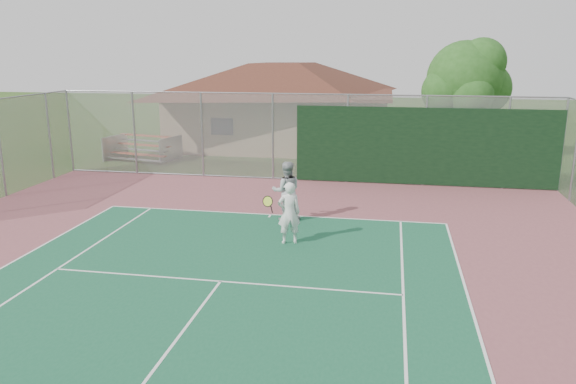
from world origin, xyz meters
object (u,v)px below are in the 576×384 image
object	(u,v)px
tree	(467,82)
player_white_front	(289,213)
clubhouse	(283,96)
bleachers	(142,147)
player_grey_back	(286,192)

from	to	relation	value
tree	player_white_front	world-z (taller)	tree
clubhouse	player_white_front	size ratio (longest dim) A/B	7.26
bleachers	player_white_front	xyz separation A→B (m)	(9.16, -10.73, 0.27)
bleachers	player_white_front	distance (m)	14.11
bleachers	player_grey_back	distance (m)	12.24
tree	clubhouse	bearing A→B (deg)	160.84
tree	player_grey_back	bearing A→B (deg)	-120.96
clubhouse	player_grey_back	xyz separation A→B (m)	(2.79, -13.92, -1.79)
player_grey_back	player_white_front	bearing A→B (deg)	86.83
bleachers	player_white_front	bearing A→B (deg)	-36.87
player_grey_back	clubhouse	bearing A→B (deg)	-94.02
clubhouse	player_white_front	world-z (taller)	clubhouse
clubhouse	bleachers	world-z (taller)	clubhouse
tree	player_grey_back	size ratio (longest dim) A/B	3.10
tree	player_grey_back	distance (m)	12.82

